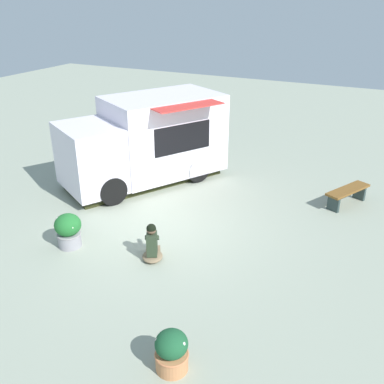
% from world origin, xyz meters
% --- Properties ---
extents(ground_plane, '(40.00, 40.00, 0.00)m').
position_xyz_m(ground_plane, '(0.00, 0.00, 0.00)').
color(ground_plane, '#959F8B').
extents(food_truck, '(4.31, 5.14, 2.53)m').
position_xyz_m(food_truck, '(-1.89, 2.38, 1.20)').
color(food_truck, silver).
rests_on(food_truck, ground_plane).
extents(person_customer, '(0.64, 0.78, 0.86)m').
position_xyz_m(person_customer, '(0.45, -1.29, 0.32)').
color(person_customer, '#7B664B').
rests_on(person_customer, ground_plane).
extents(planter_flowering_near, '(0.53, 0.53, 0.71)m').
position_xyz_m(planter_flowering_near, '(2.29, -3.78, 0.35)').
color(planter_flowering_near, '#BF7D4F').
rests_on(planter_flowering_near, ground_plane).
extents(planter_flowering_far, '(0.60, 0.60, 0.80)m').
position_xyz_m(planter_flowering_far, '(-1.49, -1.68, 0.42)').
color(planter_flowering_far, gray).
rests_on(planter_flowering_far, ground_plane).
extents(plaza_bench, '(1.01, 1.49, 0.47)m').
position_xyz_m(plaza_bench, '(3.81, 3.30, 0.35)').
color(plaza_bench, brown).
rests_on(plaza_bench, ground_plane).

